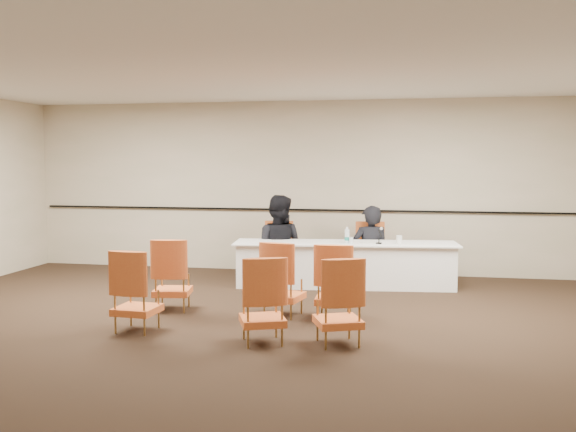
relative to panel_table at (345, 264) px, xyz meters
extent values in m
plane|color=black|center=(-0.85, -2.76, -0.35)|extent=(10.00, 10.00, 0.00)
plane|color=silver|center=(-0.85, -2.76, 2.65)|extent=(10.00, 10.00, 0.00)
cube|color=#B3AC8D|center=(-0.85, 1.24, 1.15)|extent=(10.00, 0.04, 3.00)
cube|color=black|center=(-0.85, 1.20, 0.75)|extent=(9.80, 0.04, 0.03)
imported|color=black|center=(0.35, 0.57, 0.03)|extent=(0.71, 0.56, 1.71)
imported|color=black|center=(-1.16, 0.40, 0.14)|extent=(0.96, 0.79, 1.82)
cube|color=silver|center=(0.37, 0.03, 0.35)|extent=(0.36, 0.31, 0.00)
cylinder|color=silver|center=(0.10, -0.12, 0.40)|extent=(0.08, 0.08, 0.10)
cylinder|color=silver|center=(0.83, -0.08, 0.41)|extent=(0.11, 0.11, 0.14)
camera|label=1|loc=(1.00, -9.88, 1.61)|focal=40.00mm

